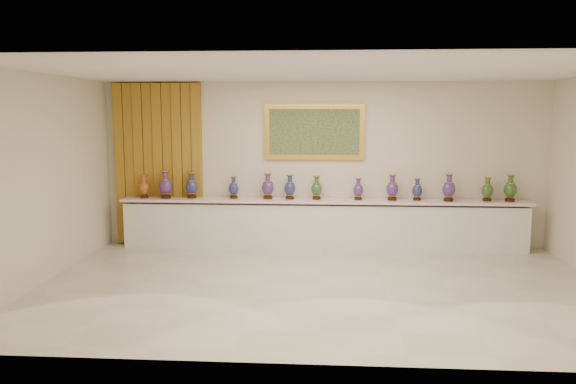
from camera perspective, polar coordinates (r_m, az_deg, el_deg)
name	(u,v)px	position (r m, az deg, el deg)	size (l,w,h in m)	color
ground	(321,286)	(8.07, 3.40, -9.55)	(8.00, 8.00, 0.00)	beige
room	(183,159)	(10.51, -10.60, 3.31)	(8.00, 8.00, 8.00)	beige
counter	(323,225)	(10.17, 3.53, -3.33)	(7.28, 0.48, 0.90)	white
vase_0	(144,188)	(10.55, -14.40, 0.42)	(0.20, 0.20, 0.41)	black
vase_1	(166,186)	(10.41, -12.32, 0.61)	(0.29, 0.29, 0.51)	black
vase_2	(192,187)	(10.35, -9.76, 0.55)	(0.28, 0.28, 0.47)	black
vase_3	(234,188)	(10.21, -5.55, 0.37)	(0.20, 0.20, 0.40)	black
vase_4	(268,187)	(10.11, -2.07, 0.48)	(0.24, 0.24, 0.47)	black
vase_5	(290,188)	(10.07, 0.19, 0.40)	(0.23, 0.23, 0.44)	black
vase_6	(317,189)	(10.06, 2.93, 0.34)	(0.25, 0.25, 0.43)	black
vase_7	(358,190)	(10.07, 7.15, 0.20)	(0.21, 0.21, 0.39)	black
vase_8	(392,189)	(10.11, 10.55, 0.34)	(0.23, 0.23, 0.46)	black
vase_9	(417,190)	(10.20, 12.99, 0.16)	(0.23, 0.23, 0.39)	black
vase_10	(449,189)	(10.23, 16.02, 0.32)	(0.24, 0.24, 0.49)	black
vase_11	(487,190)	(10.46, 19.59, 0.17)	(0.22, 0.22, 0.42)	black
vase_12	(510,189)	(10.55, 21.65, 0.26)	(0.27, 0.27, 0.48)	black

